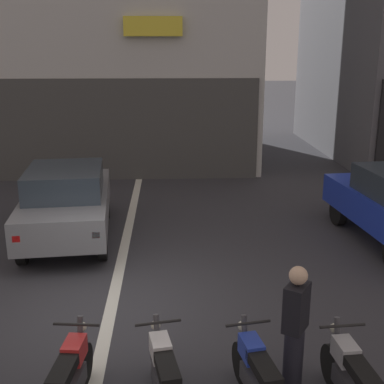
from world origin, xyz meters
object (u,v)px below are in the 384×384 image
Objects in this scene: car_white_down_street at (169,131)px; motorcycle_white_row_left_mid at (164,376)px; car_grey_crossing_near at (67,201)px; motorcycle_blue_row_centre at (256,377)px; motorcycle_red_row_leftmost at (71,378)px; person_by_motorcycles at (295,330)px; motorcycle_silver_row_right_mid at (351,380)px.

car_white_down_street reaches higher than motorcycle_white_row_left_mid.
car_grey_crossing_near reaches higher than motorcycle_blue_row_centre.
motorcycle_red_row_leftmost and motorcycle_white_row_left_mid have the same top height.
person_by_motorcycles is at bearing 5.56° from motorcycle_red_row_leftmost.
person_by_motorcycles reaches higher than motorcycle_silver_row_right_mid.
car_grey_crossing_near reaches higher than motorcycle_white_row_left_mid.
person_by_motorcycles reaches higher than motorcycle_blue_row_centre.
motorcycle_silver_row_right_mid is (3.18, -0.18, 0.00)m from motorcycle_red_row_leftmost.
motorcycle_red_row_leftmost is at bearing -94.38° from car_white_down_street.
car_white_down_street reaches higher than motorcycle_silver_row_right_mid.
motorcycle_silver_row_right_mid is at bearing -82.49° from car_white_down_street.
motorcycle_blue_row_centre is at bearing -3.53° from motorcycle_white_row_left_mid.
motorcycle_silver_row_right_mid is 1.00× the size of person_by_motorcycles.
car_grey_crossing_near is at bearing 100.99° from motorcycle_red_row_leftmost.
car_grey_crossing_near is 2.54× the size of person_by_motorcycles.
car_grey_crossing_near is 6.02m from motorcycle_white_row_left_mid.
motorcycle_red_row_leftmost is at bearing 178.20° from motorcycle_blue_row_centre.
car_white_down_street is 15.20m from motorcycle_red_row_leftmost.
motorcycle_red_row_leftmost is at bearing 179.94° from motorcycle_white_row_left_mid.
car_grey_crossing_near is at bearing -103.27° from car_white_down_street.
car_grey_crossing_near and car_white_down_street have the same top height.
motorcycle_blue_row_centre is 0.72m from person_by_motorcycles.
car_white_down_street is 15.46m from motorcycle_silver_row_right_mid.
car_white_down_street is 2.50× the size of motorcycle_silver_row_right_mid.
motorcycle_red_row_leftmost is (-1.16, -15.15, -0.43)m from car_white_down_street.
car_grey_crossing_near is 7.21m from motorcycle_silver_row_right_mid.
car_white_down_street is at bearing 95.62° from person_by_motorcycles.
person_by_motorcycles is at bearing 32.43° from motorcycle_blue_row_centre.
motorcycle_silver_row_right_mid is (1.06, -0.11, 0.00)m from motorcycle_blue_row_centre.
motorcycle_red_row_leftmost is 2.67m from person_by_motorcycles.
car_white_down_street is at bearing 89.61° from motorcycle_white_row_left_mid.
motorcycle_blue_row_centre is (3.21, -5.68, -0.43)m from car_grey_crossing_near.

